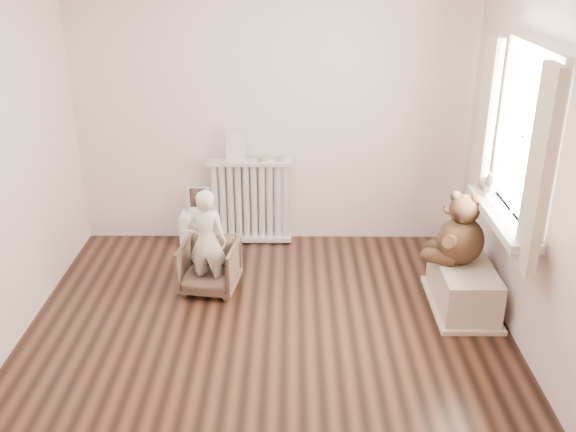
{
  "coord_description": "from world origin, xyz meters",
  "views": [
    {
      "loc": [
        0.18,
        -3.88,
        2.67
      ],
      "look_at": [
        0.15,
        0.45,
        0.8
      ],
      "focal_mm": 40.0,
      "sensor_mm": 36.0,
      "label": 1
    }
  ],
  "objects_px": {
    "armchair": "(209,266)",
    "toy_bench": "(463,284)",
    "teddy_bear": "(462,226)",
    "radiator": "(250,204)",
    "plush_cat": "(489,182)",
    "child": "(207,241)",
    "toy_vanity": "(199,216)"
  },
  "relations": [
    {
      "from": "armchair",
      "to": "toy_bench",
      "type": "xyz_separation_m",
      "value": [
        2.02,
        -0.26,
        -0.01
      ]
    },
    {
      "from": "toy_vanity",
      "to": "armchair",
      "type": "distance_m",
      "value": 0.91
    },
    {
      "from": "armchair",
      "to": "radiator",
      "type": "bearing_deg",
      "value": 81.12
    },
    {
      "from": "armchair",
      "to": "plush_cat",
      "type": "relative_size",
      "value": 1.96
    },
    {
      "from": "armchair",
      "to": "teddy_bear",
      "type": "bearing_deg",
      "value": 2.43
    },
    {
      "from": "teddy_bear",
      "to": "plush_cat",
      "type": "height_order",
      "value": "plush_cat"
    },
    {
      "from": "armchair",
      "to": "teddy_bear",
      "type": "distance_m",
      "value": 2.04
    },
    {
      "from": "toy_vanity",
      "to": "teddy_bear",
      "type": "height_order",
      "value": "teddy_bear"
    },
    {
      "from": "toy_bench",
      "to": "teddy_bear",
      "type": "distance_m",
      "value": 0.47
    },
    {
      "from": "armchair",
      "to": "plush_cat",
      "type": "height_order",
      "value": "plush_cat"
    },
    {
      "from": "radiator",
      "to": "teddy_bear",
      "type": "height_order",
      "value": "teddy_bear"
    },
    {
      "from": "plush_cat",
      "to": "radiator",
      "type": "bearing_deg",
      "value": 126.62
    },
    {
      "from": "toy_vanity",
      "to": "teddy_bear",
      "type": "xyz_separation_m",
      "value": [
        2.17,
        -1.09,
        0.4
      ]
    },
    {
      "from": "radiator",
      "to": "teddy_bear",
      "type": "bearing_deg",
      "value": -33.52
    },
    {
      "from": "toy_vanity",
      "to": "toy_bench",
      "type": "bearing_deg",
      "value": -27.18
    },
    {
      "from": "radiator",
      "to": "armchair",
      "type": "xyz_separation_m",
      "value": [
        -0.28,
        -0.91,
        -0.18
      ]
    },
    {
      "from": "armchair",
      "to": "teddy_bear",
      "type": "relative_size",
      "value": 0.82
    },
    {
      "from": "armchair",
      "to": "child",
      "type": "relative_size",
      "value": 0.52
    },
    {
      "from": "teddy_bear",
      "to": "toy_vanity",
      "type": "bearing_deg",
      "value": 176.87
    },
    {
      "from": "child",
      "to": "toy_bench",
      "type": "xyz_separation_m",
      "value": [
        2.02,
        -0.21,
        -0.26
      ]
    },
    {
      "from": "toy_bench",
      "to": "teddy_bear",
      "type": "relative_size",
      "value": 1.38
    },
    {
      "from": "teddy_bear",
      "to": "plush_cat",
      "type": "xyz_separation_m",
      "value": [
        0.18,
        0.08,
        0.33
      ]
    },
    {
      "from": "child",
      "to": "teddy_bear",
      "type": "height_order",
      "value": "teddy_bear"
    },
    {
      "from": "teddy_bear",
      "to": "plush_cat",
      "type": "bearing_deg",
      "value": 48.05
    },
    {
      "from": "child",
      "to": "radiator",
      "type": "bearing_deg",
      "value": -98.03
    },
    {
      "from": "toy_vanity",
      "to": "armchair",
      "type": "relative_size",
      "value": 1.19
    },
    {
      "from": "toy_bench",
      "to": "plush_cat",
      "type": "height_order",
      "value": "plush_cat"
    },
    {
      "from": "armchair",
      "to": "toy_bench",
      "type": "relative_size",
      "value": 0.59
    },
    {
      "from": "armchair",
      "to": "toy_bench",
      "type": "height_order",
      "value": "armchair"
    },
    {
      "from": "toy_bench",
      "to": "teddy_bear",
      "type": "height_order",
      "value": "teddy_bear"
    },
    {
      "from": "radiator",
      "to": "toy_bench",
      "type": "distance_m",
      "value": 2.1
    },
    {
      "from": "armchair",
      "to": "toy_bench",
      "type": "bearing_deg",
      "value": 1.16
    }
  ]
}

